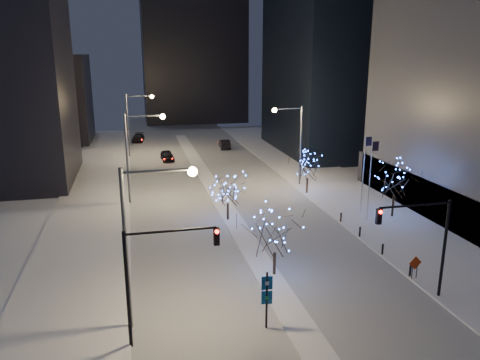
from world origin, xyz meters
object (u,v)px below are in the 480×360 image
object	(u,v)px
street_lamp_w_far	(134,116)
holiday_tree_median_near	(275,233)
street_lamp_w_mid	(136,146)
street_lamp_east	(294,135)
holiday_tree_plaza_near	(395,180)
construction_sign	(415,265)
traffic_signal_west	(155,267)
holiday_tree_plaza_far	(308,166)
car_near	(167,156)
holiday_tree_median_far	(228,190)
car_mid	(225,144)
street_lamp_w_near	(143,226)
car_far	(138,138)
traffic_signal_east	(425,234)
wayfinding_sign	(267,294)

from	to	relation	value
street_lamp_w_far	holiday_tree_median_near	xyz separation A→B (m)	(9.44, -45.40, -3.07)
street_lamp_w_mid	street_lamp_east	world-z (taller)	same
holiday_tree_plaza_near	construction_sign	bearing A→B (deg)	-114.08
holiday_tree_plaza_near	street_lamp_w_far	bearing A→B (deg)	124.91
street_lamp_w_far	traffic_signal_west	bearing A→B (deg)	-89.45
holiday_tree_plaza_far	street_lamp_w_mid	bearing A→B (deg)	177.29
street_lamp_east	car_near	world-z (taller)	street_lamp_east
car_near	street_lamp_w_far	bearing A→B (deg)	135.76
holiday_tree_median_far	holiday_tree_plaza_far	size ratio (longest dim) A/B	0.92
street_lamp_east	car_mid	bearing A→B (deg)	98.40
street_lamp_w_far	car_mid	xyz separation A→B (m)	(15.26, 3.49, -5.71)
traffic_signal_west	holiday_tree_median_near	distance (m)	11.20
construction_sign	street_lamp_w_far	bearing A→B (deg)	107.07
street_lamp_w_near	traffic_signal_west	xyz separation A→B (m)	(0.50, -2.00, -1.74)
street_lamp_w_far	holiday_tree_plaza_near	bearing A→B (deg)	-55.09
traffic_signal_west	car_mid	size ratio (longest dim) A/B	1.47
car_far	car_near	bearing A→B (deg)	-69.33
street_lamp_w_mid	holiday_tree_plaza_far	bearing A→B (deg)	-2.71
street_lamp_w_near	holiday_tree_plaza_far	world-z (taller)	street_lamp_w_near
street_lamp_w_far	holiday_tree_median_near	world-z (taller)	street_lamp_w_far
car_far	traffic_signal_east	bearing A→B (deg)	-67.53
holiday_tree_median_far	car_near	bearing A→B (deg)	97.40
traffic_signal_west	holiday_tree_plaza_near	size ratio (longest dim) A/B	1.22
car_near	wayfinding_sign	size ratio (longest dim) A/B	1.22
street_lamp_east	construction_sign	xyz separation A→B (m)	(0.22, -26.38, -5.25)
street_lamp_w_mid	holiday_tree_plaza_near	size ratio (longest dim) A/B	1.74
holiday_tree_median_far	construction_sign	world-z (taller)	holiday_tree_median_far
holiday_tree_median_near	street_lamp_w_near	bearing A→B (deg)	-153.99
street_lamp_w_mid	traffic_signal_west	size ratio (longest dim) A/B	1.43
traffic_signal_west	street_lamp_east	bearing A→B (deg)	58.31
street_lamp_w_near	holiday_tree_plaza_near	distance (m)	28.84
street_lamp_w_far	car_near	size ratio (longest dim) A/B	2.22
traffic_signal_west	holiday_tree_plaza_far	size ratio (longest dim) A/B	1.36
car_far	holiday_tree_plaza_far	size ratio (longest dim) A/B	0.97
street_lamp_east	car_mid	world-z (taller)	street_lamp_east
car_near	street_lamp_w_mid	bearing A→B (deg)	-106.24
car_mid	construction_sign	bearing A→B (deg)	98.25
street_lamp_w_near	holiday_tree_plaza_near	size ratio (longest dim) A/B	1.74
holiday_tree_plaza_far	car_far	bearing A→B (deg)	115.58
street_lamp_w_near	street_lamp_east	size ratio (longest dim) A/B	1.00
street_lamp_east	holiday_tree_median_far	size ratio (longest dim) A/B	2.10
holiday_tree_median_far	wayfinding_sign	bearing A→B (deg)	-94.50
street_lamp_w_mid	construction_sign	xyz separation A→B (m)	(19.24, -23.38, -5.30)
street_lamp_w_mid	holiday_tree_plaza_far	xyz separation A→B (m)	(19.44, -0.92, -3.06)
holiday_tree_median_near	holiday_tree_plaza_far	distance (m)	21.89
street_lamp_east	holiday_tree_median_near	world-z (taller)	street_lamp_east
street_lamp_w_mid	holiday_tree_median_near	xyz separation A→B (m)	(9.44, -20.40, -3.07)
traffic_signal_west	car_near	world-z (taller)	traffic_signal_west
street_lamp_east	holiday_tree_median_far	world-z (taller)	street_lamp_east
street_lamp_w_near	street_lamp_w_far	xyz separation A→B (m)	(0.00, 50.00, 0.00)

